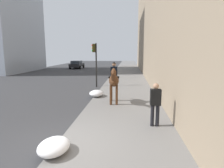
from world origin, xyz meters
TOP-DOWN VIEW (x-y plane):
  - sidewalk_slab at (0.00, -2.03)m, footprint 120.00×4.05m
  - mounted_horse_near at (5.14, -1.42)m, footprint 2.15×0.65m
  - pedestrian_greeting at (1.81, -3.29)m, footprint 0.27×0.40m
  - car_near_lane at (29.21, 7.30)m, footprint 4.35×2.02m
  - traffic_light_near_curb at (10.73, 0.61)m, footprint 0.20×0.44m
  - snow_pile_near at (-0.53, -0.15)m, footprint 1.14×0.88m
  - snow_pile_far at (6.68, -0.15)m, footprint 1.17×0.90m

SIDE VIEW (x-z plane):
  - sidewalk_slab at x=0.00m, z-range 0.00..0.12m
  - snow_pile_near at x=-0.53m, z-range 0.12..0.52m
  - snow_pile_far at x=6.68m, z-range 0.12..0.52m
  - car_near_lane at x=29.21m, z-range 0.03..1.47m
  - pedestrian_greeting at x=1.81m, z-range 0.25..1.95m
  - mounted_horse_near at x=5.14m, z-range 0.27..2.61m
  - traffic_light_near_curb at x=10.73m, z-range 0.64..4.36m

